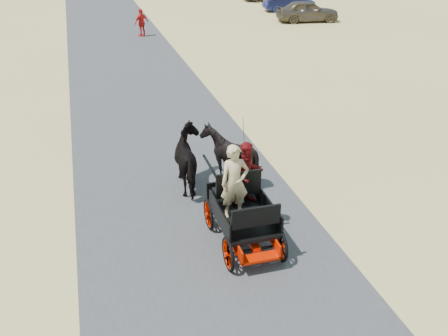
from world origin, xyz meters
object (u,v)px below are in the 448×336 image
object	(u,v)px
car_b	(289,2)
car_a	(308,11)
horse_left	(191,160)
horse_right	(229,155)
pedestrian	(142,23)
carriage	(243,229)

from	to	relation	value
car_b	car_a	bearing A→B (deg)	178.48
horse_left	horse_right	size ratio (longest dim) A/B	1.18
horse_right	pedestrian	bearing A→B (deg)	-90.81
pedestrian	car_a	size ratio (longest dim) A/B	0.39
car_b	carriage	bearing A→B (deg)	159.83
horse_left	car_a	bearing A→B (deg)	-121.94
carriage	pedestrian	bearing A→B (deg)	87.94
horse_right	pedestrian	size ratio (longest dim) A/B	0.98
horse_left	car_a	size ratio (longest dim) A/B	0.45
carriage	horse_left	size ratio (longest dim) A/B	1.20
horse_left	car_b	world-z (taller)	horse_left
horse_right	horse_left	bearing A→B (deg)	0.00
horse_left	horse_right	bearing A→B (deg)	-180.00
horse_right	pedestrian	distance (m)	20.34
carriage	horse_right	size ratio (longest dim) A/B	1.41
pedestrian	car_a	bearing A→B (deg)	158.01
pedestrian	car_b	xyz separation A→B (m)	(12.74, 6.12, -0.18)
carriage	pedestrian	distance (m)	23.36
carriage	car_b	world-z (taller)	car_b
carriage	horse_right	bearing A→B (deg)	79.61
pedestrian	car_b	distance (m)	14.13
pedestrian	car_b	size ratio (longest dim) A/B	0.42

